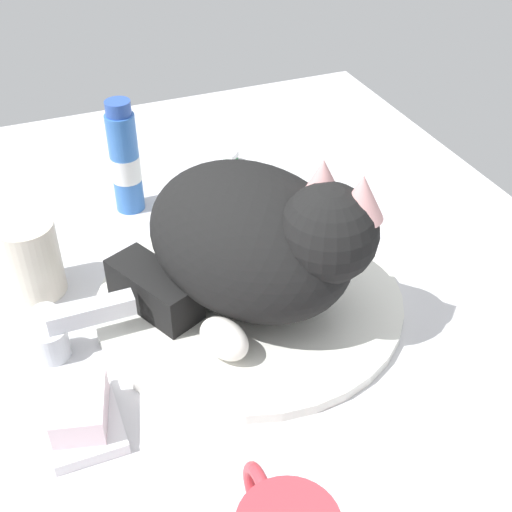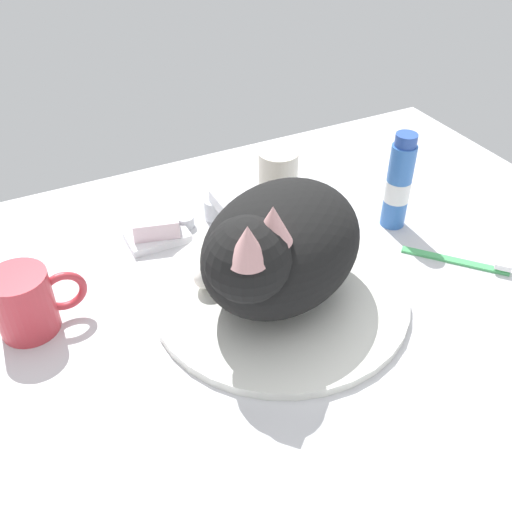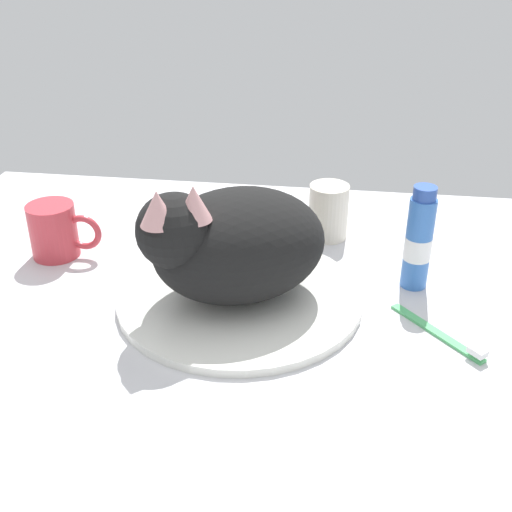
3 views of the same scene
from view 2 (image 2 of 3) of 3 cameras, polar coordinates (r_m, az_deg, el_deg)
The scene contains 10 objects.
ground_plane at distance 77.96cm, azimuth 2.36°, elevation -5.02°, with size 110.00×82.50×3.00cm, color silver.
sink_basin at distance 76.56cm, azimuth 2.40°, elevation -3.88°, with size 33.46×33.46×1.17cm, color silver.
faucet at distance 89.67cm, azimuth -3.65°, elevation 4.54°, with size 12.99×10.53×5.36cm.
cat at distance 70.33cm, azimuth 1.96°, elevation 0.81°, with size 28.70×27.38×17.92cm.
coffee_mug at distance 75.40cm, azimuth -21.58°, elevation -4.24°, with size 11.24×7.18×8.40cm.
rinse_cup at distance 93.72cm, azimuth 2.16°, elevation 7.72°, with size 6.33×6.33×8.93cm.
soap_dish at distance 88.18cm, azimuth -9.69°, elevation 1.99°, with size 9.00×6.40×1.20cm, color white.
soap_bar at distance 87.05cm, azimuth -9.83°, elevation 3.05°, with size 6.71×4.56×2.76cm, color silver.
toothpaste_bottle at distance 89.27cm, azimuth 13.80°, elevation 6.87°, with size 3.80×3.80×15.16cm.
toothbrush at distance 87.28cm, azimuth 19.53°, elevation -0.42°, with size 10.92×12.02×1.60cm.
Camera 2 is at (-28.43, -49.53, 51.57)cm, focal length 40.78 mm.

